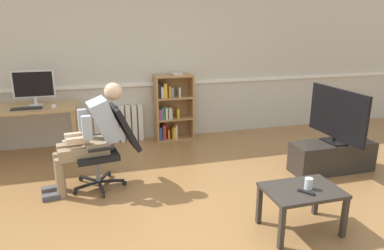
{
  "coord_description": "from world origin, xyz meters",
  "views": [
    {
      "loc": [
        -0.94,
        -3.0,
        1.87
      ],
      "look_at": [
        0.15,
        0.85,
        0.7
      ],
      "focal_mm": 32.66,
      "sensor_mm": 36.0,
      "label": 1
    }
  ],
  "objects_px": {
    "tv_screen": "(337,115)",
    "coffee_table": "(302,195)",
    "imac_monitor": "(34,85)",
    "tv_stand": "(332,157)",
    "bookshelf": "(171,109)",
    "keyboard": "(27,108)",
    "person_seated": "(92,135)",
    "computer_desk": "(30,114)",
    "radiator": "(119,124)",
    "computer_mouse": "(54,106)",
    "drinking_glass": "(309,184)",
    "office_chair": "(109,143)",
    "spare_remote": "(306,192)"
  },
  "relations": [
    {
      "from": "radiator",
      "to": "spare_remote",
      "type": "xyz_separation_m",
      "value": [
        1.4,
        -3.13,
        0.13
      ]
    },
    {
      "from": "computer_desk",
      "to": "radiator",
      "type": "height_order",
      "value": "computer_desk"
    },
    {
      "from": "computer_mouse",
      "to": "spare_remote",
      "type": "height_order",
      "value": "computer_mouse"
    },
    {
      "from": "spare_remote",
      "to": "office_chair",
      "type": "bearing_deg",
      "value": 100.76
    },
    {
      "from": "keyboard",
      "to": "tv_stand",
      "type": "height_order",
      "value": "keyboard"
    },
    {
      "from": "tv_stand",
      "to": "spare_remote",
      "type": "relative_size",
      "value": 7.25
    },
    {
      "from": "keyboard",
      "to": "computer_mouse",
      "type": "bearing_deg",
      "value": 3.34
    },
    {
      "from": "tv_stand",
      "to": "spare_remote",
      "type": "xyz_separation_m",
      "value": [
        -1.18,
        -1.18,
        0.24
      ]
    },
    {
      "from": "imac_monitor",
      "to": "tv_stand",
      "type": "height_order",
      "value": "imac_monitor"
    },
    {
      "from": "keyboard",
      "to": "tv_stand",
      "type": "relative_size",
      "value": 0.36
    },
    {
      "from": "computer_desk",
      "to": "radiator",
      "type": "xyz_separation_m",
      "value": [
        1.23,
        0.39,
        -0.35
      ]
    },
    {
      "from": "imac_monitor",
      "to": "tv_stand",
      "type": "bearing_deg",
      "value": -23.68
    },
    {
      "from": "coffee_table",
      "to": "drinking_glass",
      "type": "relative_size",
      "value": 6.59
    },
    {
      "from": "radiator",
      "to": "coffee_table",
      "type": "distance_m",
      "value": 3.36
    },
    {
      "from": "bookshelf",
      "to": "keyboard",
      "type": "bearing_deg",
      "value": -168.42
    },
    {
      "from": "computer_mouse",
      "to": "drinking_glass",
      "type": "xyz_separation_m",
      "value": [
        2.36,
        -2.55,
        -0.3
      ]
    },
    {
      "from": "tv_screen",
      "to": "coffee_table",
      "type": "relative_size",
      "value": 1.47
    },
    {
      "from": "imac_monitor",
      "to": "spare_remote",
      "type": "bearing_deg",
      "value": -47.84
    },
    {
      "from": "keyboard",
      "to": "tv_stand",
      "type": "bearing_deg",
      "value": -20.38
    },
    {
      "from": "imac_monitor",
      "to": "person_seated",
      "type": "xyz_separation_m",
      "value": [
        0.74,
        -1.29,
        -0.38
      ]
    },
    {
      "from": "computer_desk",
      "to": "spare_remote",
      "type": "distance_m",
      "value": 3.8
    },
    {
      "from": "drinking_glass",
      "to": "tv_screen",
      "type": "bearing_deg",
      "value": 44.8
    },
    {
      "from": "office_chair",
      "to": "tv_screen",
      "type": "height_order",
      "value": "tv_screen"
    },
    {
      "from": "computer_mouse",
      "to": "coffee_table",
      "type": "bearing_deg",
      "value": -47.64
    },
    {
      "from": "tv_stand",
      "to": "person_seated",
      "type": "bearing_deg",
      "value": 173.5
    },
    {
      "from": "computer_mouse",
      "to": "office_chair",
      "type": "relative_size",
      "value": 0.1
    },
    {
      "from": "keyboard",
      "to": "person_seated",
      "type": "distance_m",
      "value": 1.36
    },
    {
      "from": "imac_monitor",
      "to": "radiator",
      "type": "bearing_deg",
      "value": 15.21
    },
    {
      "from": "radiator",
      "to": "person_seated",
      "type": "relative_size",
      "value": 0.63
    },
    {
      "from": "radiator",
      "to": "person_seated",
      "type": "distance_m",
      "value": 1.7
    },
    {
      "from": "tv_stand",
      "to": "coffee_table",
      "type": "xyz_separation_m",
      "value": [
        -1.17,
        -1.1,
        0.16
      ]
    },
    {
      "from": "tv_screen",
      "to": "drinking_glass",
      "type": "distance_m",
      "value": 1.6
    },
    {
      "from": "imac_monitor",
      "to": "drinking_glass",
      "type": "xyz_separation_m",
      "value": [
        2.61,
        -2.75,
        -0.56
      ]
    },
    {
      "from": "computer_desk",
      "to": "tv_screen",
      "type": "relative_size",
      "value": 1.23
    },
    {
      "from": "bookshelf",
      "to": "coffee_table",
      "type": "relative_size",
      "value": 1.6
    },
    {
      "from": "bookshelf",
      "to": "spare_remote",
      "type": "xyz_separation_m",
      "value": [
        0.55,
        -3.02,
        -0.09
      ]
    },
    {
      "from": "computer_mouse",
      "to": "tv_stand",
      "type": "distance_m",
      "value": 3.81
    },
    {
      "from": "computer_desk",
      "to": "spare_remote",
      "type": "bearing_deg",
      "value": -46.16
    },
    {
      "from": "office_chair",
      "to": "coffee_table",
      "type": "xyz_separation_m",
      "value": [
        1.64,
        -1.47,
        -0.16
      ]
    },
    {
      "from": "computer_desk",
      "to": "bookshelf",
      "type": "xyz_separation_m",
      "value": [
        2.08,
        0.29,
        -0.13
      ]
    },
    {
      "from": "person_seated",
      "to": "drinking_glass",
      "type": "xyz_separation_m",
      "value": [
        1.87,
        -1.45,
        -0.18
      ]
    },
    {
      "from": "computer_desk",
      "to": "tv_stand",
      "type": "bearing_deg",
      "value": -22.25
    },
    {
      "from": "tv_stand",
      "to": "coffee_table",
      "type": "relative_size",
      "value": 1.58
    },
    {
      "from": "imac_monitor",
      "to": "keyboard",
      "type": "height_order",
      "value": "imac_monitor"
    },
    {
      "from": "computer_mouse",
      "to": "spare_remote",
      "type": "relative_size",
      "value": 0.67
    },
    {
      "from": "computer_desk",
      "to": "imac_monitor",
      "type": "height_order",
      "value": "imac_monitor"
    },
    {
      "from": "computer_mouse",
      "to": "computer_desk",
      "type": "bearing_deg",
      "value": 160.24
    },
    {
      "from": "bookshelf",
      "to": "tv_stand",
      "type": "height_order",
      "value": "bookshelf"
    },
    {
      "from": "office_chair",
      "to": "drinking_glass",
      "type": "xyz_separation_m",
      "value": [
        1.68,
        -1.48,
        -0.05
      ]
    },
    {
      "from": "office_chair",
      "to": "coffee_table",
      "type": "height_order",
      "value": "office_chair"
    }
  ]
}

